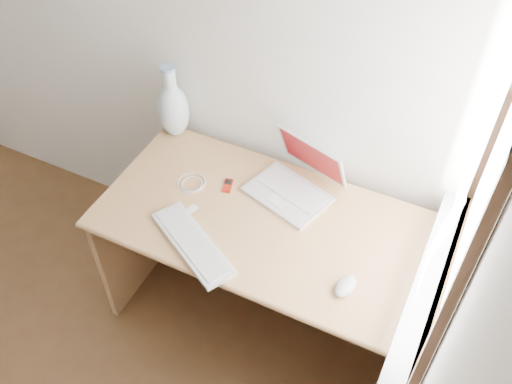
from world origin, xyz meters
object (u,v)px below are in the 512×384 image
at_px(desk, 275,239).
at_px(laptop, 292,180).
at_px(external_keyboard, 193,243).
at_px(vase, 173,108).

xyz_separation_m(desk, laptop, (0.02, 0.12, 0.26)).
distance_m(desk, external_keyboard, 0.44).
relative_size(laptop, external_keyboard, 0.86).
height_order(desk, laptop, laptop).
bearing_deg(external_keyboard, desk, 86.36).
distance_m(laptop, vase, 0.65).
height_order(desk, external_keyboard, external_keyboard).
bearing_deg(laptop, desk, -80.79).
bearing_deg(vase, external_keyboard, -53.04).
bearing_deg(desk, vase, 160.50).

